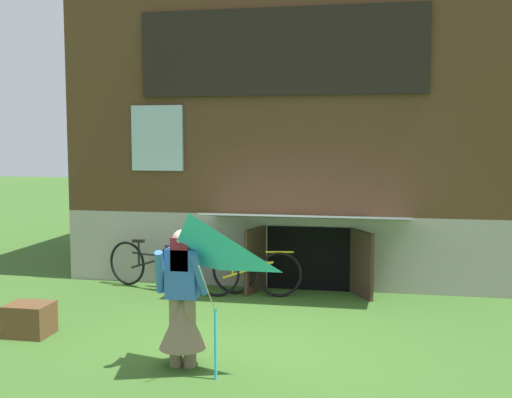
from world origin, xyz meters
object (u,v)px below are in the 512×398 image
(bicycle_silver, at_px, (205,268))
(wooden_crate, at_px, (30,319))
(kite, at_px, (189,260))
(bicycle_black, at_px, (151,265))
(bicycle_yellow, at_px, (248,273))
(person, at_px, (182,310))

(bicycle_silver, relative_size, wooden_crate, 3.25)
(kite, bearing_deg, wooden_crate, 153.78)
(bicycle_black, relative_size, wooden_crate, 3.15)
(kite, height_order, bicycle_black, kite)
(bicycle_yellow, bearing_deg, wooden_crate, -143.54)
(bicycle_yellow, distance_m, bicycle_black, 1.72)
(bicycle_yellow, relative_size, bicycle_black, 1.00)
(kite, bearing_deg, bicycle_silver, 103.47)
(bicycle_yellow, xyz_separation_m, bicycle_black, (-1.70, 0.24, 0.01))
(person, relative_size, wooden_crate, 2.81)
(kite, relative_size, wooden_crate, 3.09)
(bicycle_black, bearing_deg, bicycle_silver, 18.23)
(person, height_order, kite, kite)
(kite, xyz_separation_m, bicycle_silver, (-0.93, 3.90, -0.91))
(person, height_order, bicycle_black, person)
(kite, xyz_separation_m, bicycle_yellow, (-0.16, 3.66, -0.93))
(bicycle_silver, distance_m, bicycle_black, 0.93)
(person, xyz_separation_m, bicycle_black, (-1.61, 3.35, -0.24))
(wooden_crate, bearing_deg, bicycle_yellow, 46.11)
(kite, height_order, wooden_crate, kite)
(bicycle_silver, bearing_deg, bicycle_black, -170.49)
(bicycle_yellow, xyz_separation_m, bicycle_silver, (-0.77, 0.24, 0.01))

